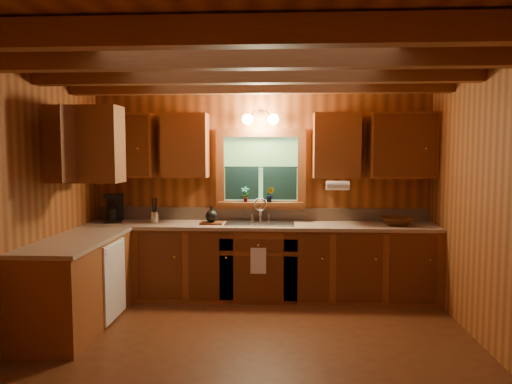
{
  "coord_description": "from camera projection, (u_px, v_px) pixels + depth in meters",
  "views": [
    {
      "loc": [
        0.28,
        -4.2,
        1.77
      ],
      "look_at": [
        0.0,
        0.8,
        1.35
      ],
      "focal_mm": 34.07,
      "sensor_mm": 36.0,
      "label": 1
    }
  ],
  "objects": [
    {
      "name": "wall_sconce",
      "position": [
        260.0,
        119.0,
        5.89
      ],
      "size": [
        0.45,
        0.21,
        0.17
      ],
      "color": "black",
      "rests_on": "room"
    },
    {
      "name": "potted_plant_right",
      "position": [
        270.0,
        195.0,
        6.03
      ],
      "size": [
        0.12,
        0.1,
        0.19
      ],
      "primitive_type": "imported",
      "rotation": [
        0.0,
        0.0,
        -0.2
      ],
      "color": "#572B12",
      "rests_on": "window_sill"
    },
    {
      "name": "ceiling_beams",
      "position": [
        251.0,
        66.0,
        4.13
      ],
      "size": [
        4.2,
        2.54,
        0.18
      ],
      "color": "brown",
      "rests_on": "room"
    },
    {
      "name": "window_sill",
      "position": [
        261.0,
        204.0,
        6.05
      ],
      "size": [
        1.06,
        0.14,
        0.04
      ],
      "primitive_type": "cube",
      "color": "brown",
      "rests_on": "room"
    },
    {
      "name": "dish_towel",
      "position": [
        258.0,
        261.0,
        5.55
      ],
      "size": [
        0.18,
        0.01,
        0.3
      ],
      "primitive_type": "cube",
      "color": "white",
      "rests_on": "base_cabinets"
    },
    {
      "name": "window",
      "position": [
        261.0,
        171.0,
        6.07
      ],
      "size": [
        1.12,
        0.08,
        1.0
      ],
      "color": "brown",
      "rests_on": "room"
    },
    {
      "name": "coffee_maker",
      "position": [
        114.0,
        208.0,
        6.0
      ],
      "size": [
        0.19,
        0.25,
        0.35
      ],
      "rotation": [
        0.0,
        0.0,
        0.28
      ],
      "color": "black",
      "rests_on": "countertop"
    },
    {
      "name": "room",
      "position": [
        251.0,
        205.0,
        4.23
      ],
      "size": [
        4.2,
        4.2,
        4.2
      ],
      "color": "#522A14",
      "rests_on": "ground"
    },
    {
      "name": "paper_towel_roll",
      "position": [
        338.0,
        186.0,
        5.69
      ],
      "size": [
        0.27,
        0.11,
        0.11
      ],
      "primitive_type": "cylinder",
      "rotation": [
        0.0,
        1.57,
        0.0
      ],
      "color": "white",
      "rests_on": "upper_cabinets"
    },
    {
      "name": "countertop",
      "position": [
        217.0,
        229.0,
        5.57
      ],
      "size": [
        4.2,
        2.24,
        0.04
      ],
      "color": "tan",
      "rests_on": "base_cabinets"
    },
    {
      "name": "sink",
      "position": [
        260.0,
        227.0,
        5.86
      ],
      "size": [
        0.82,
        0.48,
        0.43
      ],
      "color": "silver",
      "rests_on": "countertop"
    },
    {
      "name": "upper_cabinets",
      "position": [
        211.0,
        145.0,
        5.63
      ],
      "size": [
        4.19,
        1.77,
        0.78
      ],
      "color": "brown",
      "rests_on": "room"
    },
    {
      "name": "potted_plant_left",
      "position": [
        245.0,
        194.0,
        6.04
      ],
      "size": [
        0.11,
        0.08,
        0.2
      ],
      "primitive_type": "imported",
      "rotation": [
        0.0,
        0.0,
        -0.09
      ],
      "color": "#572B12",
      "rests_on": "window_sill"
    },
    {
      "name": "wicker_basket",
      "position": [
        397.0,
        221.0,
        5.72
      ],
      "size": [
        0.39,
        0.39,
        0.09
      ],
      "primitive_type": "imported",
      "rotation": [
        0.0,
        0.0,
        -0.03
      ],
      "color": "#48230C",
      "rests_on": "countertop"
    },
    {
      "name": "cutting_board",
      "position": [
        211.0,
        223.0,
        5.82
      ],
      "size": [
        0.27,
        0.2,
        0.02
      ],
      "primitive_type": "cube",
      "rotation": [
        0.0,
        0.0,
        0.04
      ],
      "color": "#572B12",
      "rests_on": "countertop"
    },
    {
      "name": "utensil_crock",
      "position": [
        154.0,
        217.0,
        5.93
      ],
      "size": [
        0.11,
        0.11,
        0.31
      ],
      "rotation": [
        0.0,
        0.0,
        0.07
      ],
      "color": "silver",
      "rests_on": "countertop"
    },
    {
      "name": "teakettle",
      "position": [
        211.0,
        216.0,
        5.81
      ],
      "size": [
        0.15,
        0.15,
        0.18
      ],
      "rotation": [
        0.0,
        0.0,
        0.4
      ],
      "color": "black",
      "rests_on": "cutting_board"
    },
    {
      "name": "backsplash",
      "position": [
        261.0,
        214.0,
        6.13
      ],
      "size": [
        4.2,
        0.02,
        0.16
      ],
      "primitive_type": "cube",
      "color": "tan",
      "rests_on": "room"
    },
    {
      "name": "dishwasher_panel",
      "position": [
        115.0,
        280.0,
        5.06
      ],
      "size": [
        0.02,
        0.6,
        0.8
      ],
      "primitive_type": "cube",
      "color": "white",
      "rests_on": "base_cabinets"
    },
    {
      "name": "base_cabinets",
      "position": [
        216.0,
        268.0,
        5.61
      ],
      "size": [
        4.2,
        2.22,
        0.86
      ],
      "color": "brown",
      "rests_on": "ground"
    }
  ]
}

